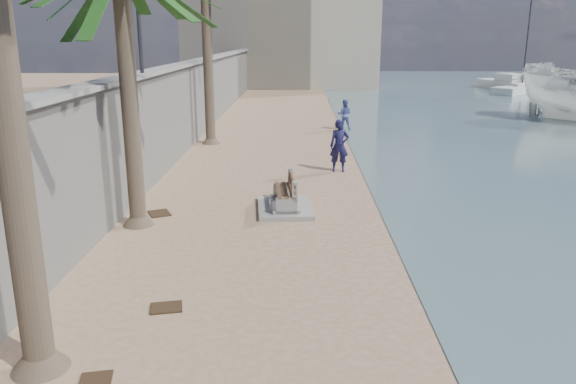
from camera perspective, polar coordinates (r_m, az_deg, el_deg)
name	(u,v)px	position (r m, az deg, el deg)	size (l,w,h in m)	color
seawall	(190,104)	(26.21, -9.89, 8.84)	(0.45, 70.00, 3.50)	gray
wall_cap	(188,63)	(26.07, -10.08, 12.77)	(0.80, 70.00, 0.12)	gray
end_building	(281,12)	(57.65, -0.67, 17.80)	(18.00, 12.00, 14.00)	#B7AA93
bench_far	(285,196)	(15.68, -0.33, -0.38)	(1.66, 2.29, 0.91)	gray
person_a	(339,142)	(20.11, 5.25, 5.08)	(0.77, 0.52, 2.14)	#17163C
person_b	(344,113)	(29.57, 5.75, 8.01)	(0.84, 0.65, 1.74)	#4D5BA0
yacht_far	(505,86)	(55.81, 21.19, 10.02)	(7.45, 2.09, 1.50)	silver
sailboat_west	(522,89)	(53.73, 22.66, 9.68)	(6.99, 7.05, 11.23)	silver
debris_b	(95,383)	(8.72, -18.99, -17.86)	(0.55, 0.44, 0.03)	#382616
debris_c	(160,213)	(15.79, -12.92, -2.12)	(0.66, 0.53, 0.03)	#382616
debris_d	(166,307)	(10.47, -12.25, -11.39)	(0.56, 0.45, 0.03)	#382616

